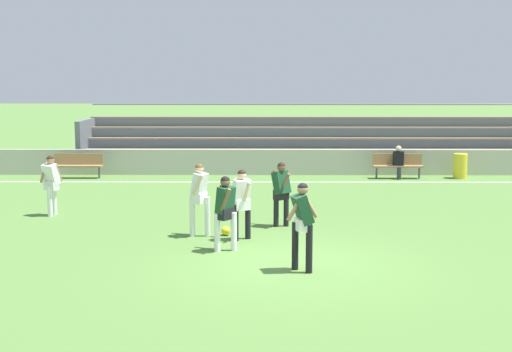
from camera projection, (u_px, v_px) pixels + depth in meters
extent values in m
plane|color=#517A38|center=(292.00, 265.00, 13.58)|extent=(160.00, 160.00, 0.00)
cube|color=white|center=(279.00, 182.00, 24.15)|extent=(44.00, 0.12, 0.01)
cube|color=#BCB7AD|center=(278.00, 162.00, 25.86)|extent=(48.00, 0.16, 0.96)
cube|color=#897051|center=(338.00, 162.00, 26.69)|extent=(20.45, 0.36, 0.08)
cube|color=slate|center=(338.00, 167.00, 26.53)|extent=(20.45, 0.04, 0.39)
cube|color=#897051|center=(336.00, 150.00, 27.26)|extent=(20.45, 0.36, 0.08)
cube|color=slate|center=(337.00, 156.00, 27.09)|extent=(20.45, 0.04, 0.39)
cube|color=#897051|center=(335.00, 139.00, 27.82)|extent=(20.45, 0.36, 0.08)
cube|color=slate|center=(335.00, 144.00, 27.66)|extent=(20.45, 0.04, 0.39)
cube|color=#897051|center=(333.00, 128.00, 28.39)|extent=(20.45, 0.36, 0.08)
cube|color=slate|center=(334.00, 133.00, 28.22)|extent=(20.45, 0.04, 0.39)
cube|color=#897051|center=(332.00, 118.00, 28.95)|extent=(20.45, 0.36, 0.08)
cube|color=slate|center=(332.00, 123.00, 28.79)|extent=(20.45, 0.04, 0.39)
cube|color=slate|center=(87.00, 143.00, 27.93)|extent=(0.20, 2.87, 1.97)
cylinder|color=slate|center=(332.00, 104.00, 29.12)|extent=(20.45, 0.06, 0.06)
cube|color=#99754C|center=(398.00, 166.00, 24.91)|extent=(1.80, 0.40, 0.06)
cube|color=#99754C|center=(397.00, 159.00, 25.05)|extent=(1.80, 0.05, 0.40)
cylinder|color=#47474C|center=(377.00, 172.00, 24.95)|extent=(0.07, 0.07, 0.45)
cylinder|color=#47474C|center=(419.00, 172.00, 24.94)|extent=(0.07, 0.07, 0.45)
cube|color=#99754C|center=(78.00, 166.00, 25.01)|extent=(1.80, 0.40, 0.06)
cube|color=#99754C|center=(79.00, 159.00, 25.15)|extent=(1.80, 0.05, 0.40)
cylinder|color=#47474C|center=(57.00, 172.00, 25.05)|extent=(0.07, 0.07, 0.45)
cylinder|color=#47474C|center=(99.00, 172.00, 25.03)|extent=(0.07, 0.07, 0.45)
cylinder|color=yellow|center=(460.00, 166.00, 24.98)|extent=(0.49, 0.49, 0.91)
cylinder|color=#2D2D38|center=(399.00, 173.00, 24.73)|extent=(0.16, 0.16, 0.45)
cube|color=black|center=(398.00, 158.00, 24.87)|extent=(0.36, 0.24, 0.52)
sphere|color=beige|center=(399.00, 149.00, 24.82)|extent=(0.21, 0.21, 0.21)
cylinder|color=white|center=(207.00, 217.00, 15.94)|extent=(0.13, 0.13, 0.93)
cylinder|color=white|center=(192.00, 217.00, 15.94)|extent=(0.13, 0.13, 0.93)
cube|color=white|center=(200.00, 198.00, 15.88)|extent=(0.35, 0.42, 0.24)
cube|color=white|center=(199.00, 185.00, 15.83)|extent=(0.44, 0.48, 0.59)
cylinder|color=beige|center=(197.00, 185.00, 15.62)|extent=(0.31, 0.19, 0.50)
cylinder|color=beige|center=(201.00, 182.00, 16.03)|extent=(0.31, 0.19, 0.50)
sphere|color=beige|center=(199.00, 169.00, 15.78)|extent=(0.21, 0.21, 0.21)
sphere|color=brown|center=(199.00, 168.00, 15.77)|extent=(0.20, 0.20, 0.20)
cylinder|color=black|center=(248.00, 221.00, 15.69)|extent=(0.13, 0.13, 0.84)
cylinder|color=black|center=(236.00, 223.00, 15.49)|extent=(0.13, 0.13, 0.84)
cube|color=white|center=(242.00, 205.00, 15.53)|extent=(0.42, 0.36, 0.24)
cube|color=white|center=(242.00, 192.00, 15.49)|extent=(0.47, 0.43, 0.58)
cylinder|color=beige|center=(247.00, 191.00, 15.31)|extent=(0.21, 0.32, 0.49)
cylinder|color=beige|center=(237.00, 189.00, 15.66)|extent=(0.21, 0.32, 0.49)
sphere|color=beige|center=(242.00, 175.00, 15.43)|extent=(0.21, 0.21, 0.21)
sphere|color=black|center=(242.00, 174.00, 15.43)|extent=(0.20, 0.20, 0.20)
cylinder|color=white|center=(234.00, 232.00, 14.62)|extent=(0.13, 0.13, 0.83)
cylinder|color=white|center=(217.00, 232.00, 14.55)|extent=(0.13, 0.13, 0.83)
cube|color=black|center=(225.00, 214.00, 14.53)|extent=(0.39, 0.42, 0.24)
cube|color=#194228|center=(225.00, 200.00, 14.49)|extent=(0.46, 0.48, 0.58)
cylinder|color=brown|center=(226.00, 200.00, 14.27)|extent=(0.27, 0.23, 0.51)
cylinder|color=brown|center=(225.00, 196.00, 14.69)|extent=(0.27, 0.23, 0.51)
sphere|color=brown|center=(225.00, 182.00, 14.43)|extent=(0.21, 0.21, 0.21)
sphere|color=black|center=(225.00, 181.00, 14.43)|extent=(0.20, 0.20, 0.20)
cylinder|color=black|center=(276.00, 210.00, 16.96)|extent=(0.13, 0.13, 0.82)
cylinder|color=black|center=(286.00, 210.00, 17.01)|extent=(0.13, 0.13, 0.82)
cube|color=black|center=(281.00, 195.00, 16.93)|extent=(0.41, 0.40, 0.24)
cube|color=#194228|center=(281.00, 183.00, 16.89)|extent=(0.52, 0.52, 0.60)
cylinder|color=brown|center=(278.00, 180.00, 17.05)|extent=(0.28, 0.30, 0.48)
cylinder|color=brown|center=(285.00, 182.00, 16.71)|extent=(0.28, 0.30, 0.48)
sphere|color=brown|center=(281.00, 167.00, 16.83)|extent=(0.21, 0.21, 0.21)
sphere|color=black|center=(281.00, 166.00, 16.83)|extent=(0.20, 0.20, 0.20)
cylinder|color=white|center=(54.00, 199.00, 18.43)|extent=(0.13, 0.13, 0.84)
cylinder|color=white|center=(50.00, 201.00, 18.20)|extent=(0.13, 0.13, 0.84)
cube|color=white|center=(51.00, 185.00, 18.26)|extent=(0.42, 0.36, 0.24)
cube|color=white|center=(51.00, 174.00, 18.21)|extent=(0.50, 0.49, 0.60)
cylinder|color=#A87A5B|center=(58.00, 173.00, 18.23)|extent=(0.19, 0.27, 0.51)
cylinder|color=#A87A5B|center=(43.00, 173.00, 18.18)|extent=(0.19, 0.27, 0.51)
sphere|color=#A87A5B|center=(50.00, 160.00, 18.16)|extent=(0.21, 0.21, 0.21)
sphere|color=black|center=(50.00, 159.00, 18.15)|extent=(0.20, 0.20, 0.20)
cylinder|color=black|center=(295.00, 246.00, 13.18)|extent=(0.13, 0.13, 0.93)
cylinder|color=black|center=(309.00, 249.00, 12.96)|extent=(0.13, 0.13, 0.93)
cube|color=white|center=(302.00, 225.00, 13.00)|extent=(0.31, 0.41, 0.24)
cube|color=#194228|center=(302.00, 209.00, 12.96)|extent=(0.47, 0.47, 0.60)
cylinder|color=#A87A5B|center=(310.00, 206.00, 13.10)|extent=(0.34, 0.16, 0.48)
cylinder|color=#A87A5B|center=(295.00, 209.00, 12.81)|extent=(0.34, 0.16, 0.48)
sphere|color=#A87A5B|center=(303.00, 189.00, 12.90)|extent=(0.21, 0.21, 0.21)
sphere|color=black|center=(303.00, 188.00, 12.90)|extent=(0.20, 0.20, 0.20)
sphere|color=yellow|center=(226.00, 231.00, 16.07)|extent=(0.22, 0.22, 0.22)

